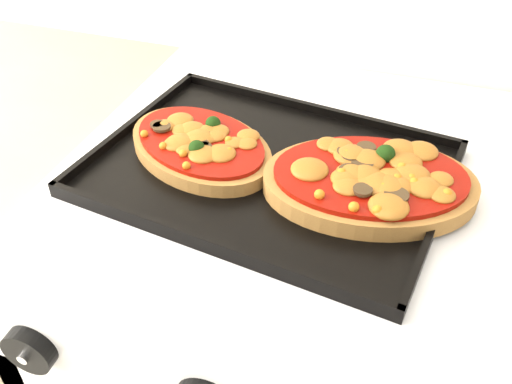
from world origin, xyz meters
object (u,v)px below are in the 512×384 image
at_px(baking_tray, 269,168).
at_px(pizza_left, 201,144).
at_px(stove, 284,366).
at_px(pizza_right, 370,180).

bearing_deg(baking_tray, pizza_left, -173.45).
bearing_deg(stove, pizza_right, -22.04).
distance_m(stove, baking_tray, 0.47).
distance_m(stove, pizza_right, 0.50).
bearing_deg(pizza_left, pizza_right, -2.18).
bearing_deg(pizza_right, baking_tray, 177.12).
height_order(baking_tray, pizza_left, pizza_left).
xyz_separation_m(stove, pizza_left, (-0.12, -0.03, 0.48)).
relative_size(baking_tray, pizza_left, 2.01).
bearing_deg(stove, baking_tray, -124.60).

